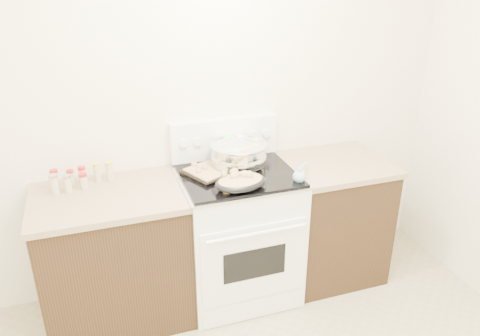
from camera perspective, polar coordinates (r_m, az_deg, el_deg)
name	(u,v)px	position (r m, az deg, el deg)	size (l,w,h in m)	color
room_shell	(276,147)	(1.43, 4.36, 2.61)	(4.10, 3.60, 2.75)	white
counter_left	(116,257)	(3.19, -14.87, -10.43)	(0.93, 0.67, 0.92)	black
counter_right	(330,218)	(3.57, 10.90, -5.98)	(0.73, 0.67, 0.92)	black
kitchen_range	(237,232)	(3.29, -0.31, -7.76)	(0.78, 0.73, 1.22)	white
mixing_bowl	(239,155)	(3.12, -0.16, 1.55)	(0.50, 0.50, 0.23)	silver
roasting_pan	(240,181)	(2.84, 0.04, -1.62)	(0.36, 0.27, 0.12)	black
baking_sheet	(217,169)	(3.09, -2.83, -0.07)	(0.50, 0.44, 0.06)	black
wooden_spoon	(228,188)	(2.84, -1.42, -2.49)	(0.17, 0.23, 0.04)	#AC804E
blue_ladle	(300,175)	(2.98, 7.28, -0.89)	(0.19, 0.24, 0.10)	#82BCC2
spice_jars	(77,178)	(3.09, -19.23, -1.16)	(0.38, 0.15, 0.13)	#BFB28C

